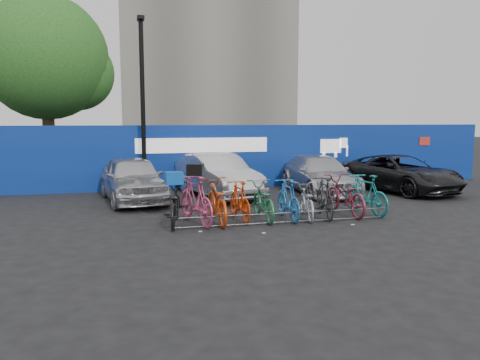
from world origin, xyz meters
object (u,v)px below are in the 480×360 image
object	(u,v)px
bike_3	(240,201)
bike_rack	(285,218)
bike_4	(263,201)
bike_8	(345,195)
bike_0	(174,205)
lamppost	(143,100)
bike_6	(306,201)
car_1	(217,175)
bike_9	(366,194)
tree	(51,61)
car_0	(133,179)
car_3	(400,173)
bike_2	(217,201)
bike_1	(196,200)
bike_5	(288,199)
bike_7	(325,197)
car_2	(319,175)

from	to	relation	value
bike_3	bike_rack	bearing A→B (deg)	142.98
bike_rack	bike_4	size ratio (longest dim) A/B	2.95
bike_8	bike_0	bearing A→B (deg)	-1.28
lamppost	bike_6	size ratio (longest dim) A/B	3.50
lamppost	bike_3	distance (m)	6.38
car_1	bike_9	distance (m)	5.23
lamppost	car_1	bearing A→B (deg)	-30.53
lamppost	bike_6	distance (m)	7.33
tree	bike_3	xyz separation A→B (m)	(5.76, -9.98, -4.55)
car_0	car_3	size ratio (longest dim) A/B	0.90
lamppost	bike_9	distance (m)	8.32
bike_rack	bike_8	bearing A→B (deg)	19.55
bike_9	lamppost	bearing A→B (deg)	-52.44
bike_rack	car_0	size ratio (longest dim) A/B	1.31
bike_2	bike_1	bearing A→B (deg)	3.44
bike_rack	car_3	bearing A→B (deg)	35.23
tree	bike_5	xyz separation A→B (m)	(7.02, -10.18, -4.53)
bike_2	bike_9	size ratio (longest dim) A/B	1.12
bike_1	bike_4	world-z (taller)	bike_1
car_0	bike_8	bearing A→B (deg)	-41.65
car_1	bike_7	world-z (taller)	car_1
car_2	bike_5	size ratio (longest dim) A/B	2.52
bike_6	bike_4	bearing A→B (deg)	6.13
bike_rack	bike_3	bearing A→B (deg)	146.16
tree	car_2	distance (m)	12.24
lamppost	car_1	world-z (taller)	lamppost
bike_5	bike_8	xyz separation A→B (m)	(1.72, 0.22, 0.00)
bike_0	bike_2	bearing A→B (deg)	-168.86
bike_1	bike_8	size ratio (longest dim) A/B	0.99
lamppost	bike_9	xyz separation A→B (m)	(5.78, -5.34, -2.71)
bike_3	car_3	bearing A→B (deg)	-156.46
tree	bike_8	bearing A→B (deg)	-48.74
bike_7	bike_5	bearing A→B (deg)	12.56
tree	lamppost	distance (m)	6.14
bike_4	bike_9	bearing A→B (deg)	-177.79
bike_rack	car_3	size ratio (longest dim) A/B	1.18
car_2	bike_9	bearing A→B (deg)	-92.51
bike_1	bike_9	size ratio (longest dim) A/B	1.10
bike_5	bike_7	world-z (taller)	bike_7
car_1	bike_1	bearing A→B (deg)	-122.03
bike_7	bike_8	distance (m)	0.69
car_0	bike_0	distance (m)	3.90
lamppost	bike_8	distance (m)	7.89
car_0	bike_8	size ratio (longest dim) A/B	2.07
bike_0	bike_1	xyz separation A→B (m)	(0.54, -0.01, 0.10)
bike_0	bike_8	size ratio (longest dim) A/B	0.95
car_0	bike_6	size ratio (longest dim) A/B	2.45
car_3	bike_1	size ratio (longest dim) A/B	2.32
lamppost	bike_6	world-z (taller)	lamppost
bike_5	bike_0	bearing A→B (deg)	-0.12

